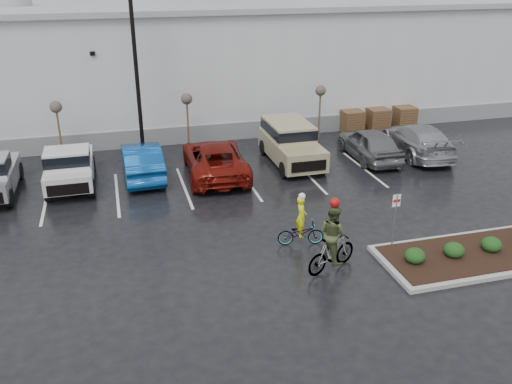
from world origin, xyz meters
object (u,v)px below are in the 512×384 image
object	(u,v)px
car_red	(215,159)
fire_lane_sign	(395,215)
pallet_stack_a	(352,121)
cyclist_olive	(332,245)
sapling_mid	(187,102)
sapling_east	(320,94)
car_blue	(142,160)
car_far_silver	(418,140)
car_grey	(370,144)
lamppost	(135,49)
suv_tan	(292,144)
cyclist_hivis	(301,228)
sapling_west	(56,110)
pallet_stack_b	(377,119)
pallet_stack_c	(404,117)
pickup_white	(70,164)

from	to	relation	value
car_red	fire_lane_sign	bearing A→B (deg)	120.52
pallet_stack_a	cyclist_olive	xyz separation A→B (m)	(-7.29, -14.43, 0.26)
sapling_mid	sapling_east	xyz separation A→B (m)	(7.50, 0.00, 0.00)
car_blue	car_far_silver	distance (m)	14.40
car_red	car_grey	distance (m)	8.21
lamppost	fire_lane_sign	xyz separation A→B (m)	(7.80, -11.80, -4.28)
fire_lane_sign	suv_tan	size ratio (longest dim) A/B	0.43
cyclist_hivis	cyclist_olive	size ratio (longest dim) A/B	0.78
suv_tan	car_blue	bearing A→B (deg)	178.83
car_grey	cyclist_olive	bearing A→B (deg)	59.02
sapling_west	pallet_stack_b	distance (m)	18.34
sapling_west	pallet_stack_c	distance (m)	20.13
suv_tan	sapling_mid	bearing A→B (deg)	145.39
car_red	pallet_stack_a	bearing A→B (deg)	-149.30
fire_lane_sign	pallet_stack_a	bearing A→B (deg)	71.19
cyclist_hivis	cyclist_olive	xyz separation A→B (m)	(0.39, -1.93, 0.30)
car_grey	pallet_stack_c	bearing A→B (deg)	-133.59
pallet_stack_b	pickup_white	size ratio (longest dim) A/B	0.26
pallet_stack_a	pallet_stack_b	xyz separation A→B (m)	(1.70, 0.00, 0.00)
car_grey	car_far_silver	bearing A→B (deg)	-179.70
cyclist_olive	pallet_stack_c	bearing A→B (deg)	-59.30
car_blue	cyclist_hivis	distance (m)	9.78
lamppost	pallet_stack_b	xyz separation A→B (m)	(14.20, 2.00, -5.01)
suv_tan	car_far_silver	bearing A→B (deg)	-3.36
car_blue	pallet_stack_a	bearing A→B (deg)	-163.30
pickup_white	pallet_stack_c	bearing A→B (deg)	12.12
pallet_stack_a	cyclist_hivis	distance (m)	14.67
fire_lane_sign	car_blue	xyz separation A→B (m)	(-8.01, 9.68, -0.58)
pallet_stack_a	fire_lane_sign	distance (m)	14.60
lamppost	pallet_stack_c	world-z (taller)	lamppost
sapling_mid	car_blue	bearing A→B (deg)	-131.04
cyclist_hivis	cyclist_olive	bearing A→B (deg)	-158.15
car_blue	car_far_silver	size ratio (longest dim) A/B	0.89
car_red	car_grey	world-z (taller)	car_grey
sapling_west	pallet_stack_a	world-z (taller)	sapling_west
sapling_east	suv_tan	xyz separation A→B (m)	(-2.76, -3.27, -1.70)
lamppost	car_red	bearing A→B (deg)	-41.57
pallet_stack_c	cyclist_hivis	bearing A→B (deg)	-131.82
sapling_east	cyclist_olive	size ratio (longest dim) A/B	1.22
lamppost	car_far_silver	distance (m)	15.22
pallet_stack_a	cyclist_olive	bearing A→B (deg)	-116.80
car_blue	sapling_west	bearing A→B (deg)	-40.72
sapling_west	sapling_mid	size ratio (longest dim) A/B	1.00
fire_lane_sign	car_red	world-z (taller)	fire_lane_sign
sapling_east	cyclist_olive	xyz separation A→B (m)	(-4.79, -13.43, -1.79)
fire_lane_sign	suv_tan	xyz separation A→B (m)	(-0.56, 9.53, -0.38)
pallet_stack_b	pallet_stack_c	size ratio (longest dim) A/B	1.00
pickup_white	car_blue	bearing A→B (deg)	1.05
sapling_west	car_grey	size ratio (longest dim) A/B	0.66
lamppost	sapling_east	size ratio (longest dim) A/B	2.88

